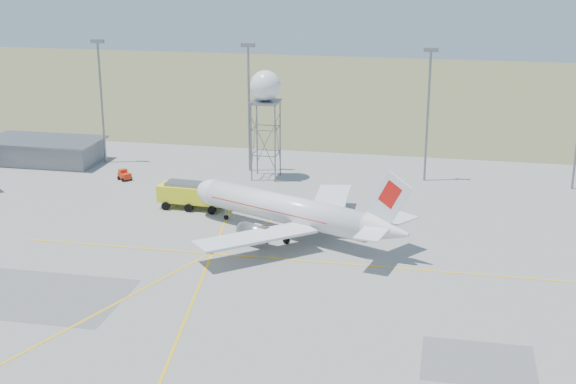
% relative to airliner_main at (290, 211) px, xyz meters
% --- Properties ---
extents(grass_strip, '(400.00, 120.00, 0.03)m').
position_rel_airliner_main_xyz_m(grass_strip, '(-2.30, 102.10, -3.32)').
color(grass_strip, '#525F34').
rests_on(grass_strip, ground).
extents(building_grey, '(19.00, 10.00, 3.90)m').
position_rel_airliner_main_xyz_m(building_grey, '(-47.30, 26.10, -1.36)').
color(building_grey, gray).
rests_on(building_grey, ground).
extents(mast_a, '(2.20, 0.50, 20.50)m').
position_rel_airliner_main_xyz_m(mast_a, '(-37.30, 28.10, 8.73)').
color(mast_a, slate).
rests_on(mast_a, ground).
extents(mast_b, '(2.20, 0.50, 20.50)m').
position_rel_airliner_main_xyz_m(mast_b, '(-12.30, 28.10, 8.73)').
color(mast_b, slate).
rests_on(mast_b, ground).
extents(mast_c, '(2.20, 0.50, 20.50)m').
position_rel_airliner_main_xyz_m(mast_c, '(15.70, 28.10, 8.73)').
color(mast_c, slate).
rests_on(mast_c, ground).
extents(airliner_main, '(30.50, 28.44, 10.89)m').
position_rel_airliner_main_xyz_m(airliner_main, '(0.00, 0.00, 0.00)').
color(airliner_main, white).
rests_on(airliner_main, ground).
extents(radar_tower, '(4.69, 4.69, 16.97)m').
position_rel_airliner_main_xyz_m(radar_tower, '(-8.76, 24.53, 6.18)').
color(radar_tower, slate).
rests_on(radar_tower, ground).
extents(fire_truck, '(9.73, 4.29, 3.82)m').
position_rel_airliner_main_xyz_m(fire_truck, '(-15.12, 7.92, -1.50)').
color(fire_truck, yellow).
rests_on(fire_truck, ground).
extents(baggage_tug, '(2.54, 2.50, 1.62)m').
position_rel_airliner_main_xyz_m(baggage_tug, '(-30.16, 19.01, -2.72)').
color(baggage_tug, red).
rests_on(baggage_tug, ground).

